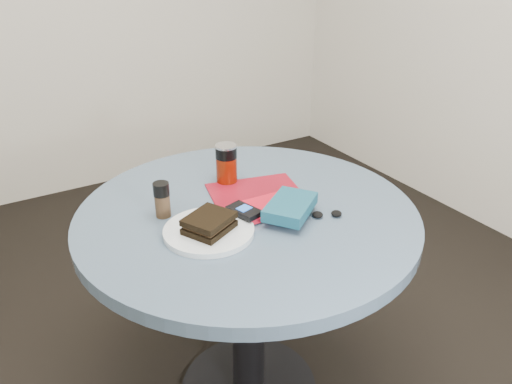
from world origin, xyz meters
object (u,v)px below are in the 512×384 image
table (248,256)px  headphones (327,214)px  red_book (267,207)px  plate (209,231)px  mp3_player (244,211)px  pepper_grinder (162,199)px  sandwich (209,223)px  soda_can (226,164)px  novel (290,207)px  magazine (255,193)px

table → headphones: 0.29m
red_book → headphones: bearing=-41.4°
plate → mp3_player: size_ratio=2.28×
red_book → pepper_grinder: bearing=156.2°
red_book → mp3_player: bearing=-172.1°
sandwich → soda_can: (0.19, 0.26, 0.03)m
novel → mp3_player: (-0.12, 0.06, -0.01)m
novel → headphones: (0.09, -0.05, -0.03)m
magazine → red_book: red_book is taller
sandwich → magazine: sandwich is taller
plate → soda_can: size_ratio=1.90×
sandwich → red_book: 0.21m
table → red_book: bearing=-37.5°
pepper_grinder → headphones: bearing=-31.7°
sandwich → headphones: size_ratio=1.70×
magazine → headphones: 0.25m
plate → sandwich: (-0.00, -0.01, 0.03)m
novel → red_book: bearing=79.6°
pepper_grinder → red_book: 0.30m
soda_can → magazine: soda_can is taller
red_book → mp3_player: size_ratio=1.63×
plate → mp3_player: bearing=8.2°
plate → mp3_player: mp3_player is taller
table → magazine: bearing=45.9°
sandwich → magazine: 0.28m
table → pepper_grinder: 0.33m
soda_can → table: bearing=-100.4°
table → mp3_player: mp3_player is taller
table → novel: size_ratio=5.83×
red_book → novel: novel is taller
magazine → headphones: headphones is taller
red_book → novel: 0.08m
headphones → pepper_grinder: bearing=148.3°
novel → headphones: bearing=-63.9°
magazine → headphones: size_ratio=3.05×
soda_can → red_book: 0.24m
magazine → pepper_grinder: bearing=-169.5°
soda_can → sandwich: bearing=-126.1°
magazine → mp3_player: size_ratio=2.59×
red_book → mp3_player: mp3_player is taller
red_book → headphones: size_ratio=1.92×
novel → mp3_player: novel is taller
plate → magazine: size_ratio=0.88×
pepper_grinder → soda_can: bearing=21.5°
plate → red_book: (0.20, 0.03, 0.00)m
plate → headphones: (0.33, -0.09, 0.00)m
magazine → novel: size_ratio=1.62×
soda_can → headphones: size_ratio=1.42×
pepper_grinder → magazine: size_ratio=0.38×
pepper_grinder → red_book: pepper_grinder is taller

